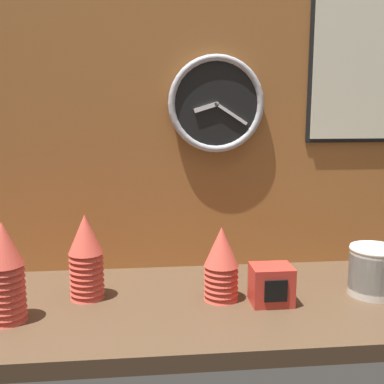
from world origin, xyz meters
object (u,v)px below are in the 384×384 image
at_px(cup_stack_center_left, 86,257).
at_px(cup_stack_left, 5,272).
at_px(cup_stack_center_right, 221,264).
at_px(wall_clock, 216,104).
at_px(napkin_dispenser, 271,285).
at_px(bowl_stack_far_right, 373,269).
at_px(menu_board, 372,35).

relative_size(cup_stack_center_left, cup_stack_left, 0.94).
height_order(cup_stack_center_right, wall_clock, wall_clock).
relative_size(cup_stack_left, cup_stack_center_right, 1.24).
relative_size(wall_clock, napkin_dispenser, 2.74).
bearing_deg(bowl_stack_far_right, napkin_dispenser, -174.03).
xyz_separation_m(cup_stack_center_left, menu_board, (0.82, 0.21, 0.58)).
relative_size(cup_stack_left, bowl_stack_far_right, 1.81).
xyz_separation_m(cup_stack_left, napkin_dispenser, (0.63, 0.04, -0.07)).
xyz_separation_m(cup_stack_left, menu_board, (0.99, 0.33, 0.57)).
bearing_deg(bowl_stack_far_right, wall_clock, 146.00).
bearing_deg(menu_board, cup_stack_left, -161.63).
distance_m(cup_stack_center_left, cup_stack_center_right, 0.34).
bearing_deg(napkin_dispenser, wall_clock, 109.18).
bearing_deg(cup_stack_left, menu_board, 18.37).
relative_size(menu_board, napkin_dispenser, 6.12).
distance_m(cup_stack_center_right, bowl_stack_far_right, 0.40).
relative_size(bowl_stack_far_right, napkin_dispenser, 1.27).
bearing_deg(cup_stack_center_left, cup_stack_left, -144.67).
relative_size(cup_stack_center_left, cup_stack_center_right, 1.16).
bearing_deg(cup_stack_center_right, wall_clock, 84.96).
relative_size(cup_stack_center_right, bowl_stack_far_right, 1.46).
xyz_separation_m(cup_stack_center_right, wall_clock, (0.02, 0.25, 0.40)).
height_order(cup_stack_center_left, wall_clock, wall_clock).
bearing_deg(cup_stack_left, napkin_dispenser, 3.27).
relative_size(wall_clock, menu_board, 0.45).
bearing_deg(cup_stack_center_left, menu_board, 14.34).
relative_size(bowl_stack_far_right, menu_board, 0.21).
relative_size(bowl_stack_far_right, wall_clock, 0.46).
bearing_deg(menu_board, wall_clock, -178.89).
xyz_separation_m(cup_stack_center_right, menu_board, (0.48, 0.25, 0.59)).
height_order(cup_stack_left, cup_stack_center_right, cup_stack_left).
xyz_separation_m(cup_stack_center_left, cup_stack_center_right, (0.34, -0.04, -0.01)).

